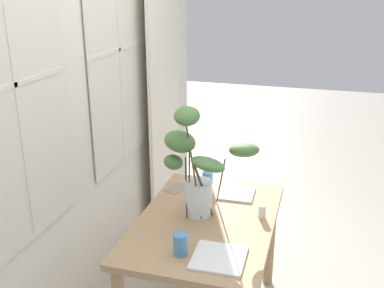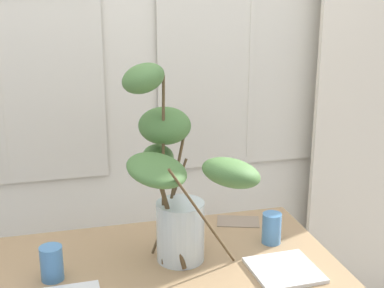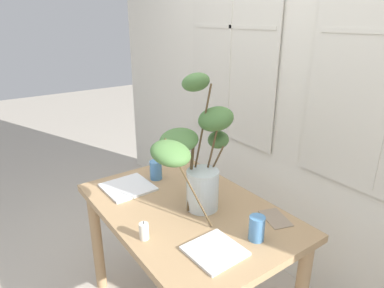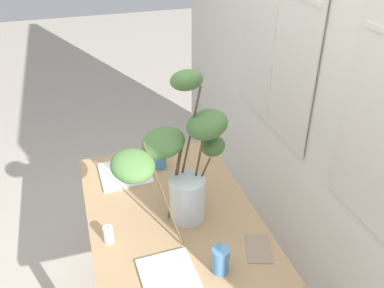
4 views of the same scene
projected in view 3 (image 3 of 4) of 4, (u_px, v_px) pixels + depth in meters
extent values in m
cube|color=silver|center=(300.00, 83.00, 2.07)|extent=(4.45, 0.12, 2.66)
cube|color=silver|center=(232.00, 27.00, 2.35)|extent=(0.83, 0.01, 1.55)
cube|color=silver|center=(231.00, 27.00, 2.34)|extent=(0.90, 0.01, 1.62)
cube|color=silver|center=(231.00, 27.00, 2.34)|extent=(0.02, 0.01, 1.55)
cube|color=silver|center=(231.00, 27.00, 2.34)|extent=(0.83, 0.01, 0.02)
cube|color=tan|center=(187.00, 210.00, 1.81)|extent=(1.18, 0.79, 0.04)
cylinder|color=tan|center=(97.00, 241.00, 2.17)|extent=(0.07, 0.07, 0.72)
cylinder|color=tan|center=(183.00, 209.00, 2.53)|extent=(0.07, 0.07, 0.72)
cylinder|color=silver|center=(203.00, 190.00, 1.76)|extent=(0.17, 0.17, 0.22)
cylinder|color=silver|center=(202.00, 201.00, 1.78)|extent=(0.15, 0.15, 0.07)
cylinder|color=brown|center=(209.00, 163.00, 1.75)|extent=(0.11, 0.04, 0.46)
ellipsoid|color=#477038|center=(216.00, 119.00, 1.71)|extent=(0.23, 0.25, 0.17)
cylinder|color=brown|center=(199.00, 146.00, 1.73)|extent=(0.05, 0.12, 0.64)
ellipsoid|color=#477038|center=(196.00, 82.00, 1.67)|extent=(0.20, 0.18, 0.15)
cylinder|color=brown|center=(191.00, 174.00, 1.74)|extent=(0.10, 0.12, 0.37)
ellipsoid|color=#477038|center=(179.00, 140.00, 1.69)|extent=(0.29, 0.29, 0.12)
cylinder|color=brown|center=(188.00, 182.00, 1.62)|extent=(0.26, 0.11, 0.40)
ellipsoid|color=#477038|center=(171.00, 153.00, 1.44)|extent=(0.25, 0.24, 0.13)
cylinder|color=brown|center=(210.00, 173.00, 1.79)|extent=(0.15, 0.06, 0.34)
ellipsoid|color=#477038|center=(218.00, 140.00, 1.79)|extent=(0.15, 0.16, 0.12)
cylinder|color=#4C84BC|center=(156.00, 170.00, 2.10)|extent=(0.08, 0.08, 0.12)
cylinder|color=#4C84BC|center=(257.00, 228.00, 1.52)|extent=(0.07, 0.07, 0.12)
cube|color=white|center=(128.00, 187.00, 2.00)|extent=(0.27, 0.27, 0.01)
cube|color=white|center=(215.00, 251.00, 1.46)|extent=(0.23, 0.23, 0.01)
cube|color=gray|center=(275.00, 218.00, 1.70)|extent=(0.20, 0.16, 0.00)
cylinder|color=silver|center=(144.00, 231.00, 1.53)|extent=(0.04, 0.04, 0.08)
cylinder|color=black|center=(143.00, 223.00, 1.52)|extent=(0.00, 0.00, 0.01)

